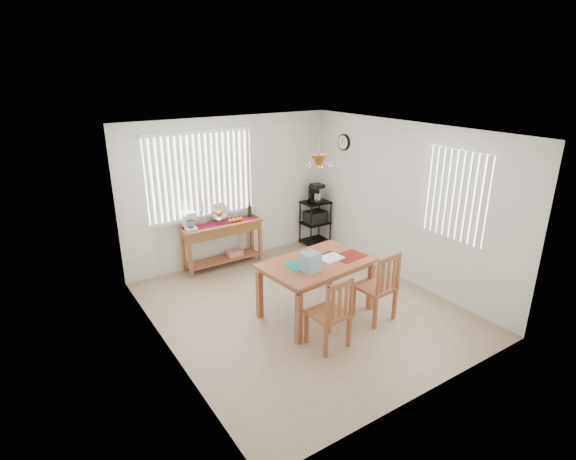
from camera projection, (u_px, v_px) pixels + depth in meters
ground at (303, 308)px, 6.68m from camera, size 4.00×4.50×0.01m
room_shell at (303, 198)px, 6.11m from camera, size 4.20×4.70×2.70m
sideboard at (223, 234)px, 7.90m from camera, size 1.44×0.40×0.81m
sideboard_items at (209, 219)px, 7.68m from camera, size 1.37×0.34×0.62m
wire_cart at (315, 219)px, 8.94m from camera, size 0.52×0.42×0.88m
cart_items at (316, 193)px, 8.77m from camera, size 0.21×0.25×0.36m
dining_table at (317, 268)px, 6.31m from camera, size 1.61×1.14×0.81m
table_items at (315, 261)px, 6.06m from camera, size 1.21×0.53×0.26m
chair_left at (330, 314)px, 5.61m from camera, size 0.47×0.47×0.97m
chair_right at (378, 287)px, 6.22m from camera, size 0.51×0.51×1.03m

